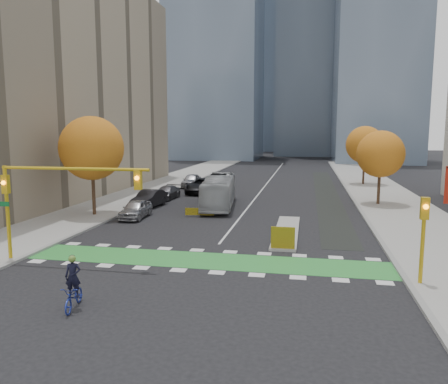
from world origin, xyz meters
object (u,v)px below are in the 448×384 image
at_px(traffic_signal_east, 424,227).
at_px(parked_car_c, 166,193).
at_px(tree_east_far, 365,145).
at_px(parked_car_d, 201,186).
at_px(traffic_signal_west, 49,189).
at_px(parked_car_a, 136,209).
at_px(parked_car_b, 149,199).
at_px(bus, 219,191).
at_px(hazard_board, 283,238).
at_px(cyclist, 74,291).
at_px(tree_west, 92,148).
at_px(parked_car_e, 192,180).
at_px(tree_east_near, 380,154).

xyz_separation_m(traffic_signal_east, parked_car_c, (-19.50, 22.35, -2.07)).
height_order(tree_east_far, parked_car_d, tree_east_far).
xyz_separation_m(traffic_signal_west, parked_car_a, (-0.36, 12.35, -3.29)).
bearing_deg(parked_car_b, bus, 18.10).
bearing_deg(hazard_board, cyclist, -127.37).
bearing_deg(parked_car_d, tree_west, -108.97).
height_order(cyclist, parked_car_b, cyclist).
height_order(hazard_board, bus, bus).
height_order(parked_car_b, parked_car_d, parked_car_d).
relative_size(bus, parked_car_d, 1.77).
height_order(hazard_board, parked_car_e, parked_car_e).
relative_size(tree_west, parked_car_b, 1.70).
xyz_separation_m(cyclist, bus, (0.96, 24.13, 0.74)).
bearing_deg(parked_car_b, cyclist, -71.64).
relative_size(traffic_signal_east, parked_car_b, 0.85).
bearing_deg(cyclist, traffic_signal_west, 117.32).
bearing_deg(traffic_signal_west, parked_car_a, 91.65).
relative_size(tree_east_far, cyclist, 3.50).
relative_size(parked_car_a, parked_car_e, 0.90).
height_order(hazard_board, tree_west, tree_west).
relative_size(parked_car_c, parked_car_d, 0.77).
bearing_deg(tree_east_near, traffic_signal_east, -93.81).
relative_size(hazard_board, traffic_signal_west, 0.16).
xyz_separation_m(tree_east_near, traffic_signal_east, (-1.50, -22.51, -2.13)).
xyz_separation_m(tree_west, tree_east_far, (24.50, 26.00, -0.38)).
height_order(tree_west, bus, tree_west).
xyz_separation_m(cyclist, parked_car_c, (-5.33, 27.68, -0.06)).
bearing_deg(tree_west, bus, 34.08).
xyz_separation_m(tree_west, parked_car_e, (3.00, 19.84, -4.79)).
bearing_deg(tree_east_near, bus, -165.83).
xyz_separation_m(tree_east_near, traffic_signal_west, (-19.93, -22.51, -0.83)).
height_order(hazard_board, parked_car_a, parked_car_a).
xyz_separation_m(tree_east_far, parked_car_a, (-20.79, -26.16, -4.50)).
xyz_separation_m(hazard_board, cyclist, (-7.67, -10.04, -0.07)).
bearing_deg(traffic_signal_east, hazard_board, 144.08).
distance_m(cyclist, parked_car_d, 32.80).
height_order(tree_east_near, parked_car_a, tree_east_near).
bearing_deg(hazard_board, traffic_signal_west, -158.45).
xyz_separation_m(parked_car_b, parked_car_e, (0.00, 15.00, 0.03)).
bearing_deg(traffic_signal_east, tree_west, 150.93).
bearing_deg(parked_car_c, hazard_board, -50.02).
bearing_deg(bus, traffic_signal_west, -112.28).
xyz_separation_m(hazard_board, parked_car_c, (-13.00, 17.64, -0.13)).
relative_size(traffic_signal_east, parked_car_d, 0.69).
distance_m(bus, parked_car_b, 6.49).
height_order(tree_east_near, parked_car_e, tree_east_near).
height_order(bus, parked_car_c, bus).
relative_size(traffic_signal_west, parked_car_e, 1.75).
distance_m(traffic_signal_east, bus, 23.01).
relative_size(hazard_board, parked_car_a, 0.32).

